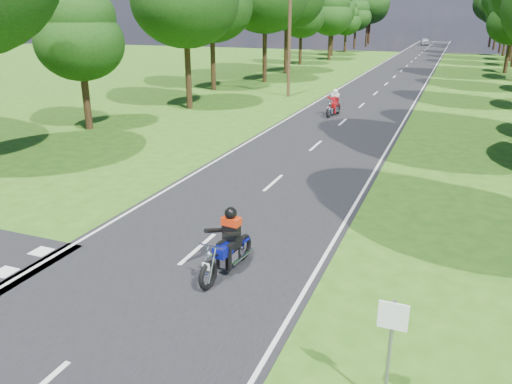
% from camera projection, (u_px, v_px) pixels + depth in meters
% --- Properties ---
extents(ground, '(160.00, 160.00, 0.00)m').
position_uv_depth(ground, '(158.00, 285.00, 11.71)').
color(ground, '#2A5613').
rests_on(ground, ground).
extents(main_road, '(7.00, 140.00, 0.02)m').
position_uv_depth(main_road, '(401.00, 71.00, 55.44)').
color(main_road, black).
rests_on(main_road, ground).
extents(road_markings, '(7.40, 140.00, 0.01)m').
position_uv_depth(road_markings, '(398.00, 72.00, 53.84)').
color(road_markings, silver).
rests_on(road_markings, main_road).
extents(telegraph_pole, '(1.20, 0.26, 8.00)m').
position_uv_depth(telegraph_pole, '(289.00, 41.00, 36.92)').
color(telegraph_pole, '#382616').
rests_on(telegraph_pole, ground).
extents(road_sign, '(0.45, 0.07, 2.00)m').
position_uv_depth(road_sign, '(391.00, 338.00, 7.58)').
color(road_sign, slate).
rests_on(road_sign, ground).
extents(rider_near_blue, '(0.88, 2.05, 1.66)m').
position_uv_depth(rider_near_blue, '(226.00, 242.00, 11.92)').
color(rider_near_blue, navy).
rests_on(rider_near_blue, main_road).
extents(rider_far_red, '(0.87, 2.01, 1.62)m').
position_uv_depth(rider_far_red, '(334.00, 103.00, 30.72)').
color(rider_far_red, '#A90D0E').
rests_on(rider_far_red, main_road).
extents(distant_car, '(2.06, 4.35, 1.44)m').
position_uv_depth(distant_car, '(425.00, 41.00, 100.25)').
color(distant_car, '#B1B5B9').
rests_on(distant_car, main_road).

